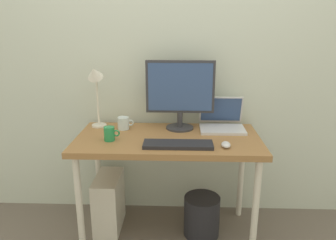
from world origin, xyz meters
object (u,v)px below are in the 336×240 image
monitor (180,91)px  computer_tower (109,202)px  laptop (222,121)px  wastebasket (202,216)px  desk (168,147)px  keyboard (178,144)px  coffee_mug (110,134)px  desk_lamp (95,83)px  mouse (226,145)px  glass_cup (124,123)px

monitor → computer_tower: size_ratio=1.19×
laptop → wastebasket: 0.71m
desk → keyboard: size_ratio=2.85×
keyboard → coffee_mug: (-0.45, 0.09, 0.04)m
desk_lamp → keyboard: 0.77m
keyboard → wastebasket: (0.18, 0.17, -0.62)m
wastebasket → laptop: bearing=56.6°
desk_lamp → coffee_mug: (0.15, -0.27, -0.29)m
monitor → keyboard: bearing=-91.5°
monitor → desk_lamp: bearing=179.9°
keyboard → computer_tower: keyboard is taller
keyboard → mouse: bearing=-0.9°
monitor → glass_cup: (-0.41, -0.03, -0.24)m
mouse → coffee_mug: size_ratio=0.85×
monitor → computer_tower: monitor is taller
desk_lamp → keyboard: (0.60, -0.36, -0.32)m
keyboard → coffee_mug: bearing=168.9°
keyboard → desk: bearing=111.7°
glass_cup → laptop: bearing=3.7°
desk_lamp → desk: bearing=-19.3°
mouse → monitor: bearing=128.5°
desk → desk_lamp: 0.70m
mouse → coffee_mug: (-0.75, 0.09, 0.03)m
monitor → wastebasket: monitor is taller
desk → monitor: (0.08, 0.18, 0.36)m
desk → computer_tower: (-0.45, 0.05, -0.47)m
mouse → glass_cup: size_ratio=0.76×
mouse → wastebasket: mouse is taller
glass_cup → wastebasket: bearing=-16.0°
monitor → mouse: 0.54m
desk_lamp → computer_tower: 0.90m
monitor → mouse: monitor is taller
wastebasket → desk_lamp: bearing=165.9°
keyboard → glass_cup: size_ratio=3.73×
laptop → mouse: size_ratio=3.56×
coffee_mug → wastebasket: (0.63, 0.08, -0.65)m
keyboard → monitor: bearing=88.5°
desk → laptop: size_ratio=3.92×
desk_lamp → mouse: (0.90, -0.37, -0.32)m
laptop → glass_cup: laptop is taller
computer_tower → wastebasket: computer_tower is taller
glass_cup → wastebasket: size_ratio=0.39×
monitor → computer_tower: (-0.53, -0.13, -0.83)m
laptop → coffee_mug: 0.82m
desk → computer_tower: size_ratio=2.99×
mouse → computer_tower: bearing=164.1°
keyboard → wastebasket: size_ratio=1.47×
desk → mouse: (0.37, -0.18, 0.09)m
coffee_mug → wastebasket: coffee_mug is taller
laptop → coffee_mug: size_ratio=3.01×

